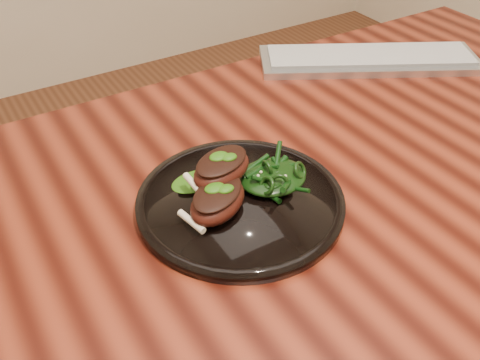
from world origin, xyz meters
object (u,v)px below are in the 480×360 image
(greens_heap, at_px, (273,173))
(lamb_chop_front, at_px, (217,200))
(keyboard, at_px, (369,59))
(plate, at_px, (240,201))
(desk, at_px, (292,210))

(greens_heap, bearing_deg, lamb_chop_front, -171.01)
(greens_heap, xyz_separation_m, keyboard, (0.44, 0.26, -0.02))
(lamb_chop_front, relative_size, greens_heap, 1.16)
(plate, xyz_separation_m, keyboard, (0.50, 0.27, 0.00))
(desk, height_order, keyboard, keyboard)
(keyboard, bearing_deg, greens_heap, -149.12)
(desk, bearing_deg, plate, -167.25)
(plate, relative_size, lamb_chop_front, 2.49)
(greens_heap, bearing_deg, keyboard, 30.88)
(plate, relative_size, keyboard, 0.64)
(plate, height_order, keyboard, keyboard)
(greens_heap, bearing_deg, plate, -174.81)
(greens_heap, height_order, keyboard, greens_heap)
(plate, bearing_deg, desk, 12.75)
(lamb_chop_front, bearing_deg, greens_heap, 8.99)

